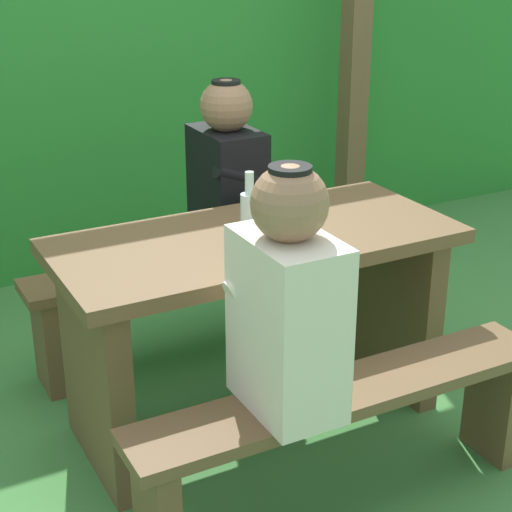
{
  "coord_description": "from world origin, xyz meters",
  "views": [
    {
      "loc": [
        -1.24,
        -2.34,
        1.75
      ],
      "look_at": [
        0.0,
        0.0,
        0.66
      ],
      "focal_mm": 57.97,
      "sensor_mm": 36.0,
      "label": 1
    }
  ],
  "objects_px": {
    "person_white_shirt": "(287,301)",
    "drinking_glass": "(307,204)",
    "bench_near": "(344,422)",
    "cell_phone": "(269,225)",
    "picnic_table": "(256,297)",
    "bench_far": "(192,285)",
    "bottle_left": "(249,215)",
    "person_black_coat": "(228,175)"
  },
  "relations": [
    {
      "from": "picnic_table",
      "to": "person_black_coat",
      "type": "height_order",
      "value": "person_black_coat"
    },
    {
      "from": "drinking_glass",
      "to": "cell_phone",
      "type": "xyz_separation_m",
      "value": [
        -0.18,
        -0.04,
        -0.04
      ]
    },
    {
      "from": "bench_far",
      "to": "bench_near",
      "type": "bearing_deg",
      "value": -90.0
    },
    {
      "from": "person_white_shirt",
      "to": "drinking_glass",
      "type": "distance_m",
      "value": 0.8
    },
    {
      "from": "picnic_table",
      "to": "bottle_left",
      "type": "relative_size",
      "value": 5.77
    },
    {
      "from": "bench_far",
      "to": "bottle_left",
      "type": "distance_m",
      "value": 0.82
    },
    {
      "from": "picnic_table",
      "to": "cell_phone",
      "type": "height_order",
      "value": "cell_phone"
    },
    {
      "from": "bottle_left",
      "to": "picnic_table",
      "type": "bearing_deg",
      "value": 44.46
    },
    {
      "from": "person_white_shirt",
      "to": "cell_phone",
      "type": "distance_m",
      "value": 0.68
    },
    {
      "from": "bench_far",
      "to": "drinking_glass",
      "type": "bearing_deg",
      "value": -62.68
    },
    {
      "from": "person_white_shirt",
      "to": "drinking_glass",
      "type": "height_order",
      "value": "person_white_shirt"
    },
    {
      "from": "person_white_shirt",
      "to": "cell_phone",
      "type": "relative_size",
      "value": 5.14
    },
    {
      "from": "person_white_shirt",
      "to": "person_black_coat",
      "type": "xyz_separation_m",
      "value": [
        0.38,
        1.15,
        0.0
      ]
    },
    {
      "from": "person_white_shirt",
      "to": "person_black_coat",
      "type": "relative_size",
      "value": 1.0
    },
    {
      "from": "picnic_table",
      "to": "person_black_coat",
      "type": "relative_size",
      "value": 1.95
    },
    {
      "from": "cell_phone",
      "to": "person_white_shirt",
      "type": "bearing_deg",
      "value": -100.65
    },
    {
      "from": "drinking_glass",
      "to": "bottle_left",
      "type": "distance_m",
      "value": 0.34
    },
    {
      "from": "bench_near",
      "to": "cell_phone",
      "type": "xyz_separation_m",
      "value": [
        0.08,
        0.62,
        0.43
      ]
    },
    {
      "from": "person_white_shirt",
      "to": "bottle_left",
      "type": "height_order",
      "value": "person_white_shirt"
    },
    {
      "from": "picnic_table",
      "to": "bench_far",
      "type": "xyz_separation_m",
      "value": [
        0.0,
        0.58,
        -0.19
      ]
    },
    {
      "from": "person_black_coat",
      "to": "bottle_left",
      "type": "xyz_separation_m",
      "value": [
        -0.23,
        -0.62,
        0.06
      ]
    },
    {
      "from": "person_black_coat",
      "to": "drinking_glass",
      "type": "height_order",
      "value": "person_black_coat"
    },
    {
      "from": "person_white_shirt",
      "to": "cell_phone",
      "type": "height_order",
      "value": "person_white_shirt"
    },
    {
      "from": "bench_far",
      "to": "drinking_glass",
      "type": "xyz_separation_m",
      "value": [
        0.25,
        -0.49,
        0.46
      ]
    },
    {
      "from": "bottle_left",
      "to": "cell_phone",
      "type": "distance_m",
      "value": 0.18
    },
    {
      "from": "bench_near",
      "to": "person_black_coat",
      "type": "relative_size",
      "value": 1.95
    },
    {
      "from": "picnic_table",
      "to": "drinking_glass",
      "type": "relative_size",
      "value": 16.95
    },
    {
      "from": "picnic_table",
      "to": "person_black_coat",
      "type": "xyz_separation_m",
      "value": [
        0.17,
        0.57,
        0.27
      ]
    },
    {
      "from": "bench_far",
      "to": "person_white_shirt",
      "type": "xyz_separation_m",
      "value": [
        -0.21,
        -1.15,
        0.46
      ]
    },
    {
      "from": "bottle_left",
      "to": "cell_phone",
      "type": "xyz_separation_m",
      "value": [
        0.13,
        0.1,
        -0.09
      ]
    },
    {
      "from": "bench_near",
      "to": "person_black_coat",
      "type": "distance_m",
      "value": 1.25
    },
    {
      "from": "person_white_shirt",
      "to": "drinking_glass",
      "type": "bearing_deg",
      "value": 54.95
    },
    {
      "from": "bench_near",
      "to": "bench_far",
      "type": "height_order",
      "value": "same"
    },
    {
      "from": "bench_near",
      "to": "person_white_shirt",
      "type": "bearing_deg",
      "value": 179.08
    },
    {
      "from": "bench_near",
      "to": "cell_phone",
      "type": "bearing_deg",
      "value": 83.09
    },
    {
      "from": "person_white_shirt",
      "to": "bottle_left",
      "type": "distance_m",
      "value": 0.55
    },
    {
      "from": "cell_phone",
      "to": "bottle_left",
      "type": "bearing_deg",
      "value": -128.47
    },
    {
      "from": "bench_near",
      "to": "drinking_glass",
      "type": "xyz_separation_m",
      "value": [
        0.25,
        0.66,
        0.46
      ]
    },
    {
      "from": "drinking_glass",
      "to": "bottle_left",
      "type": "xyz_separation_m",
      "value": [
        -0.31,
        -0.14,
        0.05
      ]
    },
    {
      "from": "picnic_table",
      "to": "drinking_glass",
      "type": "xyz_separation_m",
      "value": [
        0.25,
        0.08,
        0.28
      ]
    },
    {
      "from": "picnic_table",
      "to": "person_black_coat",
      "type": "bearing_deg",
      "value": 73.12
    },
    {
      "from": "bench_near",
      "to": "cell_phone",
      "type": "relative_size",
      "value": 10.0
    }
  ]
}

